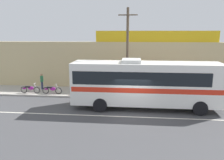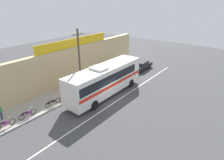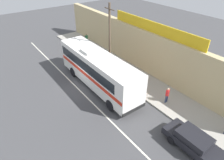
{
  "view_description": "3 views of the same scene",
  "coord_description": "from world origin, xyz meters",
  "px_view_note": "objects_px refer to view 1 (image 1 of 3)",
  "views": [
    {
      "loc": [
        0.11,
        -15.68,
        5.72
      ],
      "look_at": [
        -1.59,
        1.12,
        2.18
      ],
      "focal_mm": 36.34,
      "sensor_mm": 36.0,
      "label": 1
    },
    {
      "loc": [
        -15.07,
        -12.06,
        10.75
      ],
      "look_at": [
        3.01,
        1.77,
        1.08
      ],
      "focal_mm": 31.04,
      "sensor_mm": 36.0,
      "label": 2
    },
    {
      "loc": [
        15.56,
        -7.76,
        11.84
      ],
      "look_at": [
        3.01,
        1.45,
        1.69
      ],
      "focal_mm": 31.79,
      "sensor_mm": 36.0,
      "label": 3
    }
  ],
  "objects_px": {
    "motorcycle_orange": "(30,89)",
    "pedestrian_by_curb": "(212,86)",
    "intercity_bus": "(145,82)",
    "pedestrian_near_shop": "(42,80)",
    "motorcycle_black": "(52,89)",
    "motorcycle_green": "(102,91)",
    "motorcycle_blue": "(82,90)",
    "utility_pole": "(127,52)"
  },
  "relations": [
    {
      "from": "motorcycle_orange",
      "to": "pedestrian_by_curb",
      "type": "distance_m",
      "value": 16.66
    },
    {
      "from": "intercity_bus",
      "to": "pedestrian_near_shop",
      "type": "height_order",
      "value": "intercity_bus"
    },
    {
      "from": "motorcycle_black",
      "to": "motorcycle_green",
      "type": "distance_m",
      "value": 4.73
    },
    {
      "from": "motorcycle_blue",
      "to": "motorcycle_green",
      "type": "relative_size",
      "value": 1.0
    },
    {
      "from": "motorcycle_blue",
      "to": "motorcycle_green",
      "type": "distance_m",
      "value": 1.82
    },
    {
      "from": "motorcycle_black",
      "to": "utility_pole",
      "type": "bearing_deg",
      "value": -1.99
    },
    {
      "from": "intercity_bus",
      "to": "utility_pole",
      "type": "distance_m",
      "value": 3.54
    },
    {
      "from": "motorcycle_green",
      "to": "pedestrian_by_curb",
      "type": "xyz_separation_m",
      "value": [
        9.78,
        0.81,
        0.48
      ]
    },
    {
      "from": "motorcycle_green",
      "to": "intercity_bus",
      "type": "bearing_deg",
      "value": -36.19
    },
    {
      "from": "intercity_bus",
      "to": "motorcycle_green",
      "type": "relative_size",
      "value": 5.81
    },
    {
      "from": "intercity_bus",
      "to": "pedestrian_near_shop",
      "type": "distance_m",
      "value": 11.01
    },
    {
      "from": "motorcycle_orange",
      "to": "pedestrian_near_shop",
      "type": "height_order",
      "value": "pedestrian_near_shop"
    },
    {
      "from": "utility_pole",
      "to": "motorcycle_blue",
      "type": "xyz_separation_m",
      "value": [
        -4.05,
        0.19,
        -3.51
      ]
    },
    {
      "from": "utility_pole",
      "to": "motorcycle_black",
      "type": "height_order",
      "value": "utility_pole"
    },
    {
      "from": "intercity_bus",
      "to": "motorcycle_orange",
      "type": "distance_m",
      "value": 10.98
    },
    {
      "from": "motorcycle_blue",
      "to": "pedestrian_near_shop",
      "type": "distance_m",
      "value": 4.88
    },
    {
      "from": "pedestrian_by_curb",
      "to": "utility_pole",
      "type": "bearing_deg",
      "value": -172.92
    },
    {
      "from": "motorcycle_blue",
      "to": "motorcycle_black",
      "type": "distance_m",
      "value": 2.91
    },
    {
      "from": "motorcycle_orange",
      "to": "pedestrian_by_curb",
      "type": "bearing_deg",
      "value": 2.25
    },
    {
      "from": "pedestrian_near_shop",
      "to": "motorcycle_black",
      "type": "bearing_deg",
      "value": -46.18
    },
    {
      "from": "utility_pole",
      "to": "motorcycle_black",
      "type": "relative_size",
      "value": 4.1
    },
    {
      "from": "utility_pole",
      "to": "pedestrian_by_curb",
      "type": "height_order",
      "value": "utility_pole"
    },
    {
      "from": "intercity_bus",
      "to": "pedestrian_by_curb",
      "type": "distance_m",
      "value": 7.12
    },
    {
      "from": "motorcycle_black",
      "to": "motorcycle_green",
      "type": "xyz_separation_m",
      "value": [
        4.73,
        -0.11,
        0.0
      ]
    },
    {
      "from": "motorcycle_orange",
      "to": "utility_pole",
      "type": "bearing_deg",
      "value": -1.81
    },
    {
      "from": "motorcycle_blue",
      "to": "pedestrian_near_shop",
      "type": "relative_size",
      "value": 1.21
    },
    {
      "from": "motorcycle_green",
      "to": "pedestrian_by_curb",
      "type": "bearing_deg",
      "value": 4.71
    },
    {
      "from": "intercity_bus",
      "to": "utility_pole",
      "type": "xyz_separation_m",
      "value": [
        -1.43,
        2.54,
        2.01
      ]
    },
    {
      "from": "motorcycle_green",
      "to": "motorcycle_blue",
      "type": "bearing_deg",
      "value": 178.23
    },
    {
      "from": "utility_pole",
      "to": "pedestrian_by_curb",
      "type": "xyz_separation_m",
      "value": [
        7.56,
        0.94,
        -3.04
      ]
    },
    {
      "from": "intercity_bus",
      "to": "pedestrian_near_shop",
      "type": "relative_size",
      "value": 7.02
    },
    {
      "from": "motorcycle_black",
      "to": "pedestrian_near_shop",
      "type": "height_order",
      "value": "pedestrian_near_shop"
    },
    {
      "from": "motorcycle_blue",
      "to": "motorcycle_black",
      "type": "relative_size",
      "value": 1.03
    },
    {
      "from": "motorcycle_black",
      "to": "pedestrian_by_curb",
      "type": "bearing_deg",
      "value": 2.75
    },
    {
      "from": "pedestrian_by_curb",
      "to": "pedestrian_near_shop",
      "type": "distance_m",
      "value": 16.17
    },
    {
      "from": "intercity_bus",
      "to": "motorcycle_blue",
      "type": "relative_size",
      "value": 5.8
    },
    {
      "from": "pedestrian_near_shop",
      "to": "motorcycle_green",
      "type": "bearing_deg",
      "value": -15.8
    },
    {
      "from": "motorcycle_blue",
      "to": "motorcycle_orange",
      "type": "height_order",
      "value": "same"
    },
    {
      "from": "motorcycle_blue",
      "to": "pedestrian_by_curb",
      "type": "bearing_deg",
      "value": 3.69
    },
    {
      "from": "utility_pole",
      "to": "intercity_bus",
      "type": "bearing_deg",
      "value": -60.68
    },
    {
      "from": "intercity_bus",
      "to": "motorcycle_orange",
      "type": "height_order",
      "value": "intercity_bus"
    },
    {
      "from": "utility_pole",
      "to": "motorcycle_green",
      "type": "distance_m",
      "value": 4.16
    }
  ]
}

